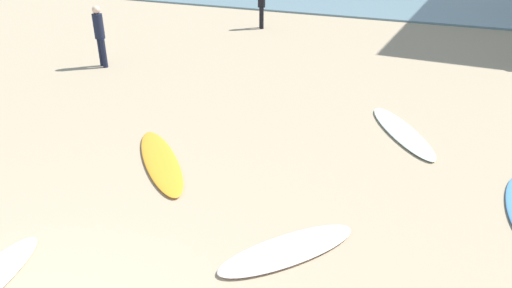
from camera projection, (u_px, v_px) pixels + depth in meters
name	position (u px, v px, depth m)	size (l,w,h in m)	color
surfboard_0	(402.00, 132.00, 9.52)	(0.58, 2.57, 0.08)	white
surfboard_2	(161.00, 161.00, 8.41)	(0.57, 2.60, 0.08)	orange
surfboard_4	(288.00, 250.00, 6.21)	(0.59, 2.03, 0.08)	silver
beachgoer_near	(262.00, 4.00, 17.67)	(0.38, 0.38, 1.66)	black
beachgoer_mid	(100.00, 33.00, 13.22)	(0.38, 0.38, 1.72)	#191E33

